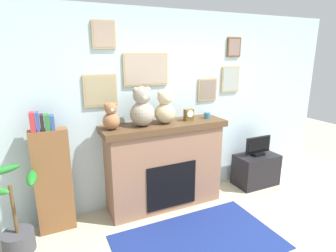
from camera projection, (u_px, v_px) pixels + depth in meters
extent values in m
cube|color=silver|center=(180.00, 107.00, 3.96)|extent=(5.20, 0.12, 2.60)
cube|color=tan|center=(146.00, 70.00, 3.53)|extent=(0.60, 0.02, 0.41)
cube|color=tan|center=(146.00, 70.00, 3.52)|extent=(0.56, 0.00, 0.37)
cube|color=tan|center=(230.00, 79.00, 4.13)|extent=(0.31, 0.02, 0.38)
cube|color=#9BA59D|center=(231.00, 80.00, 4.12)|extent=(0.27, 0.00, 0.34)
cube|color=brown|center=(234.00, 47.00, 4.02)|extent=(0.23, 0.02, 0.27)
cube|color=gray|center=(234.00, 47.00, 4.01)|extent=(0.19, 0.00, 0.23)
cube|color=tan|center=(207.00, 90.00, 4.00)|extent=(0.31, 0.02, 0.32)
cube|color=gray|center=(208.00, 90.00, 3.99)|extent=(0.27, 0.00, 0.28)
cube|color=tan|center=(100.00, 91.00, 3.35)|extent=(0.41, 0.02, 0.39)
cube|color=tan|center=(101.00, 91.00, 3.34)|extent=(0.37, 0.00, 0.35)
cube|color=tan|center=(104.00, 35.00, 3.21)|extent=(0.28, 0.02, 0.32)
cube|color=tan|center=(104.00, 35.00, 3.20)|extent=(0.24, 0.00, 0.28)
cube|color=#8E664E|center=(164.00, 168.00, 3.75)|extent=(1.53, 0.45, 1.09)
cube|color=brown|center=(164.00, 126.00, 3.59)|extent=(1.65, 0.51, 0.08)
cube|color=black|center=(172.00, 186.00, 3.59)|extent=(0.69, 0.02, 0.60)
cube|color=brown|center=(53.00, 182.00, 3.18)|extent=(0.40, 0.16, 1.24)
cube|color=#AE2E37|center=(32.00, 122.00, 2.93)|extent=(0.05, 0.13, 0.21)
cube|color=#354393|center=(38.00, 121.00, 2.95)|extent=(0.03, 0.13, 0.20)
cube|color=black|center=(42.00, 122.00, 2.98)|extent=(0.04, 0.13, 0.17)
cube|color=#2B6C37|center=(47.00, 122.00, 3.00)|extent=(0.05, 0.13, 0.17)
cube|color=#2B4A8A|center=(52.00, 122.00, 3.02)|extent=(0.04, 0.13, 0.16)
cylinder|color=#3F3F44|center=(19.00, 241.00, 2.94)|extent=(0.32, 0.32, 0.22)
cylinder|color=brown|center=(14.00, 209.00, 2.84)|extent=(0.04, 0.04, 0.55)
ellipsoid|color=#1D7724|center=(32.00, 178.00, 2.84)|extent=(0.11, 0.36, 0.08)
ellipsoid|color=#207027|center=(2.00, 170.00, 2.85)|extent=(0.37, 0.23, 0.08)
cube|color=black|center=(256.00, 170.00, 4.40)|extent=(0.67, 0.40, 0.50)
cube|color=black|center=(257.00, 154.00, 4.33)|extent=(0.20, 0.14, 0.04)
cube|color=black|center=(258.00, 145.00, 4.30)|extent=(0.46, 0.03, 0.26)
cube|color=black|center=(259.00, 145.00, 4.28)|extent=(0.42, 0.00, 0.22)
cube|color=navy|center=(198.00, 242.00, 3.09)|extent=(1.83, 1.09, 0.01)
cylinder|color=teal|center=(207.00, 115.00, 3.82)|extent=(0.09, 0.09, 0.08)
cube|color=brown|center=(189.00, 115.00, 3.69)|extent=(0.12, 0.08, 0.15)
cylinder|color=white|center=(190.00, 114.00, 3.65)|extent=(0.09, 0.01, 0.09)
sphere|color=#986340|center=(111.00, 121.00, 3.25)|extent=(0.20, 0.20, 0.20)
sphere|color=#986340|center=(111.00, 108.00, 3.21)|extent=(0.15, 0.15, 0.15)
sphere|color=#986340|center=(106.00, 105.00, 3.18)|extent=(0.05, 0.05, 0.05)
sphere|color=#986340|center=(115.00, 104.00, 3.22)|extent=(0.05, 0.05, 0.05)
sphere|color=beige|center=(112.00, 110.00, 3.16)|extent=(0.04, 0.04, 0.04)
sphere|color=gray|center=(142.00, 114.00, 3.40)|extent=(0.31, 0.31, 0.31)
sphere|color=gray|center=(142.00, 95.00, 3.34)|extent=(0.22, 0.22, 0.22)
sphere|color=gray|center=(136.00, 90.00, 3.29)|extent=(0.08, 0.08, 0.08)
sphere|color=gray|center=(148.00, 90.00, 3.35)|extent=(0.08, 0.08, 0.08)
sphere|color=beige|center=(144.00, 97.00, 3.27)|extent=(0.07, 0.07, 0.07)
sphere|color=tan|center=(165.00, 113.00, 3.53)|extent=(0.27, 0.27, 0.27)
sphere|color=tan|center=(165.00, 98.00, 3.48)|extent=(0.19, 0.19, 0.19)
sphere|color=tan|center=(160.00, 93.00, 3.44)|extent=(0.07, 0.07, 0.07)
sphere|color=tan|center=(170.00, 93.00, 3.49)|extent=(0.07, 0.07, 0.07)
sphere|color=beige|center=(167.00, 99.00, 3.41)|extent=(0.06, 0.06, 0.06)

